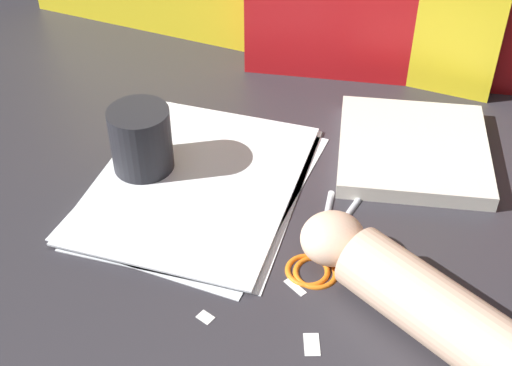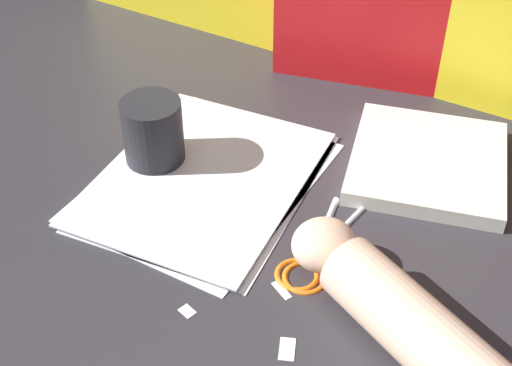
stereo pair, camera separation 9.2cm
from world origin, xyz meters
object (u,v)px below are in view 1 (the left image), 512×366
at_px(mug, 141,142).
at_px(hand_forearm, 414,296).
at_px(scissors, 319,254).
at_px(paper_stack, 199,183).
at_px(book_closed, 413,149).

bearing_deg(mug, hand_forearm, -18.42).
bearing_deg(scissors, paper_stack, 159.43).
height_order(book_closed, hand_forearm, hand_forearm).
xyz_separation_m(paper_stack, hand_forearm, (0.32, -0.13, 0.03)).
height_order(paper_stack, hand_forearm, hand_forearm).
height_order(paper_stack, scissors, scissors).
distance_m(scissors, mug, 0.30).
bearing_deg(book_closed, scissors, -106.00).
relative_size(paper_stack, mug, 3.54).
bearing_deg(paper_stack, book_closed, 33.02).
distance_m(paper_stack, hand_forearm, 0.35).
bearing_deg(paper_stack, scissors, -20.57).
height_order(paper_stack, book_closed, book_closed).
bearing_deg(hand_forearm, paper_stack, 157.74).
relative_size(scissors, hand_forearm, 0.59).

